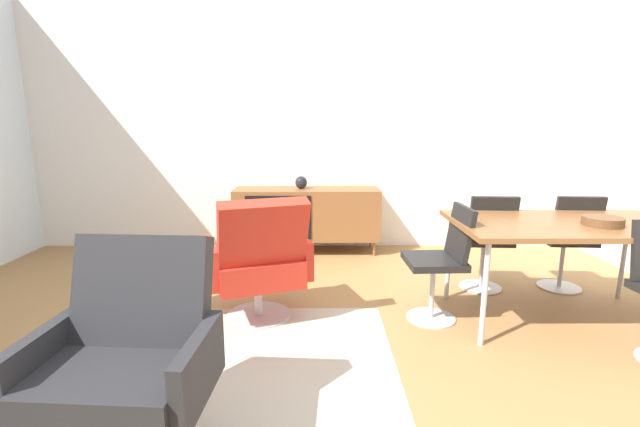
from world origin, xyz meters
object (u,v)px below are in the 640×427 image
vase_cobalt (301,182)px  side_table_round (170,276)px  armchair_black_shell (129,355)px  dining_chair_back_right (568,238)px  wooden_bowl_on_table (603,221)px  fruit_bowl (168,245)px  dining_chair_back_left (487,238)px  sideboard (307,214)px  dining_chair_near_window (442,258)px  lounge_chair_red (259,260)px  dining_table (568,228)px

vase_cobalt → side_table_round: (-0.91, -1.70, -0.47)m
armchair_black_shell → dining_chair_back_right: bearing=32.6°
dining_chair_back_right → wooden_bowl_on_table: bearing=-104.7°
wooden_bowl_on_table → fruit_bowl: (-3.05, 0.14, -0.21)m
dining_chair_back_left → fruit_bowl: (-2.53, -0.52, 0.09)m
sideboard → dining_chair_back_left: size_ratio=1.87×
dining_chair_back_right → sideboard: bearing=152.5°
sideboard → dining_chair_back_right: dining_chair_back_right is taller
sideboard → dining_chair_near_window: (1.03, -1.73, 0.03)m
sideboard → lounge_chair_red: lounge_chair_red is taller
vase_cobalt → side_table_round: size_ratio=0.27×
vase_cobalt → fruit_bowl: vase_cobalt is taller
sideboard → dining_chair_back_left: bearing=-37.0°
vase_cobalt → dining_chair_near_window: 2.07m
wooden_bowl_on_table → lounge_chair_red: bearing=177.8°
vase_cobalt → sideboard: bearing=-1.8°
vase_cobalt → wooden_bowl_on_table: 2.83m
sideboard → vase_cobalt: size_ratio=11.51×
side_table_round → fruit_bowl: 0.24m
vase_cobalt → dining_chair_back_right: 2.62m
dining_chair_near_window → fruit_bowl: size_ratio=4.28×
wooden_bowl_on_table → dining_chair_back_left: size_ratio=0.30×
dining_chair_back_left → fruit_bowl: 2.58m
dining_chair_near_window → fruit_bowl: (-1.99, 0.04, 0.09)m
wooden_bowl_on_table → lounge_chair_red: 2.41m
dining_chair_back_left → side_table_round: (-2.53, -0.52, -0.15)m
wooden_bowl_on_table → dining_chair_near_window: dining_chair_near_window is taller
sideboard → side_table_round: 1.96m
side_table_round → sideboard: bearing=60.4°
sideboard → side_table_round: sideboard is taller
dining_table → side_table_round: (-2.88, 0.04, -0.38)m
lounge_chair_red → side_table_round: size_ratio=1.82×
dining_chair_back_right → armchair_black_shell: 3.50m
vase_cobalt → fruit_bowl: size_ratio=0.69×
vase_cobalt → armchair_black_shell: 3.14m
side_table_round → dining_chair_near_window: bearing=-1.0°
dining_chair_back_right → side_table_round: (-3.23, -0.52, -0.15)m
dining_chair_back_left → lounge_chair_red: (-1.87, -0.57, -0.00)m
dining_chair_near_window → wooden_bowl_on_table: bearing=-5.8°
wooden_bowl_on_table → fruit_bowl: size_ratio=1.30×
sideboard → dining_chair_near_window: bearing=-59.4°
sideboard → dining_table: size_ratio=1.00×
vase_cobalt → dining_chair_back_left: bearing=-36.0°
wooden_bowl_on_table → dining_chair_back_right: dining_chair_back_right is taller
dining_chair_back_left → side_table_round: 2.59m
dining_chair_near_window → lounge_chair_red: (-1.33, -0.02, -0.00)m
dining_chair_back_right → side_table_round: bearing=-170.8°
sideboard → dining_chair_back_right: size_ratio=1.87×
dining_chair_near_window → lounge_chair_red: bearing=-179.3°
dining_table → side_table_round: size_ratio=3.08×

